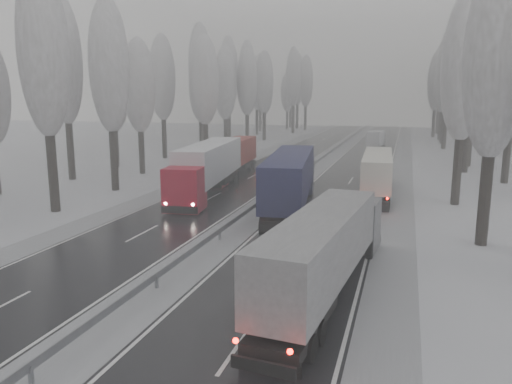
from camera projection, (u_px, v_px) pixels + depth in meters
The scene contains 54 objects.
ground at pixel (107, 327), 18.92m from camera, with size 260.00×260.00×0.00m, color silver.
carriageway_right at pixel (344, 191), 45.62m from camera, with size 7.50×200.00×0.03m, color black.
carriageway_left at pixel (235, 185), 48.60m from camera, with size 7.50×200.00×0.03m, color black.
median_slush at pixel (288, 188), 47.11m from camera, with size 3.00×200.00×0.04m, color #A6A8AE.
shoulder_right at pixel (400, 194), 44.21m from camera, with size 2.40×200.00×0.04m, color #A6A8AE.
shoulder_left at pixel (189, 183), 50.00m from camera, with size 2.40×200.00×0.04m, color #A6A8AE.
median_guardrail at pixel (288, 182), 46.98m from camera, with size 0.12×200.00×0.76m.
tree_16 at pixel (497, 58), 27.34m from camera, with size 3.60×3.60×16.53m.
tree_18 at pixel (465, 68), 38.16m from camera, with size 3.60×3.60×16.58m.
tree_20 at pixel (496, 78), 44.95m from camera, with size 3.60×3.60×15.71m.
tree_22 at pixel (472, 81), 54.99m from camera, with size 3.60×3.60×15.86m.
tree_24 at pixel (476, 56), 59.27m from camera, with size 3.60×3.60×20.49m.
tree_26 at pixel (464, 70), 69.20m from camera, with size 3.60×3.60×18.78m.
tree_28 at pixel (449, 70), 79.49m from camera, with size 3.60×3.60×19.62m.
tree_29 at pixel (495, 76), 81.34m from camera, with size 3.60×3.60×18.11m.
tree_30 at pixel (446, 79), 88.80m from camera, with size 3.60×3.60×17.86m.
tree_31 at pixel (479, 77), 90.79m from camera, with size 3.60×3.60×18.58m.
tree_32 at pixel (443, 82), 95.90m from camera, with size 3.60×3.60×17.33m.
tree_33 at pixel (458, 92), 99.13m from camera, with size 3.60×3.60×14.33m.
tree_34 at pixel (436, 82), 102.79m from camera, with size 3.60×3.60×17.63m.
tree_35 at pixel (482, 80), 103.86m from camera, with size 3.60×3.60×18.25m.
tree_36 at pixel (441, 75), 111.36m from camera, with size 3.60×3.60×20.23m.
tree_37 at pixel (471, 87), 113.60m from camera, with size 3.60×3.60×16.37m.
tree_38 at pixel (445, 83), 121.08m from camera, with size 3.60×3.60×17.97m.
tree_39 at pixel (456, 88), 124.26m from camera, with size 3.60×3.60×16.19m.
tree_56 at pixel (43, 52), 35.63m from camera, with size 3.60×3.60×18.12m.
tree_58 at pixel (109, 67), 44.18m from camera, with size 3.60×3.60×17.21m.
tree_59 at pixel (64, 63), 49.97m from camera, with size 3.60×3.60×18.41m.
tree_60 at pixel (139, 86), 54.27m from camera, with size 3.60×3.60×14.84m.
tree_61 at pixel (113, 92), 59.77m from camera, with size 3.60×3.60×13.95m.
tree_62 at pixel (205, 81), 61.99m from camera, with size 3.60×3.60×16.04m.
tree_63 at pixel (162, 79), 67.89m from camera, with size 3.60×3.60×16.88m.
tree_64 at pixel (201, 86), 71.74m from camera, with size 3.60×3.60×15.42m.
tree_65 at pixel (200, 69), 75.51m from camera, with size 3.60×3.60×19.48m.
tree_66 at pixel (225, 88), 80.79m from camera, with size 3.60×3.60×15.23m.
tree_67 at pixel (225, 81), 84.71m from camera, with size 3.60×3.60×17.09m.
tree_68 at pixel (247, 83), 86.52m from camera, with size 3.60×3.60×16.65m.
tree_69 at pixel (229, 74), 91.33m from camera, with size 3.60×3.60×19.35m.
tree_70 at pixel (264, 83), 95.87m from camera, with size 3.60×3.60×17.09m.
tree_71 at pixel (247, 75), 100.67m from camera, with size 3.60×3.60×19.61m.
tree_72 at pixel (265, 90), 105.63m from camera, with size 3.60×3.60×15.11m.
tree_73 at pixel (257, 84), 109.95m from camera, with size 3.60×3.60×17.22m.
tree_74 at pixel (294, 77), 114.12m from camera, with size 3.60×3.60×19.68m.
tree_75 at pixel (260, 81), 120.60m from camera, with size 3.60×3.60×18.60m.
tree_76 at pixel (306, 82), 122.79m from camera, with size 3.60×3.60×18.55m.
tree_77 at pixel (287, 93), 128.66m from camera, with size 3.60×3.60×14.32m.
tree_78 at pixel (298, 80), 129.86m from camera, with size 3.60×3.60×19.55m.
tree_79 at pixel (291, 86), 134.71m from camera, with size 3.60×3.60×17.07m.
truck_grey_tarp at pixel (327, 245), 21.80m from camera, with size 3.73×14.93×3.80m.
truck_blue_box at pixel (291, 177), 37.63m from camera, with size 4.91×17.34×4.41m.
truck_cream_box at pixel (377, 170), 43.82m from camera, with size 2.92×14.69×3.75m.
box_truck_distant at pixel (376, 139), 85.46m from camera, with size 2.88×7.31×2.66m.
truck_red_white at pixel (207, 166), 43.55m from camera, with size 4.95×17.50×4.45m.
truck_red_red at pixel (231, 156), 53.71m from camera, with size 3.56×15.09×3.84m.
Camera 1 is at (10.52, -15.20, 8.65)m, focal length 35.00 mm.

